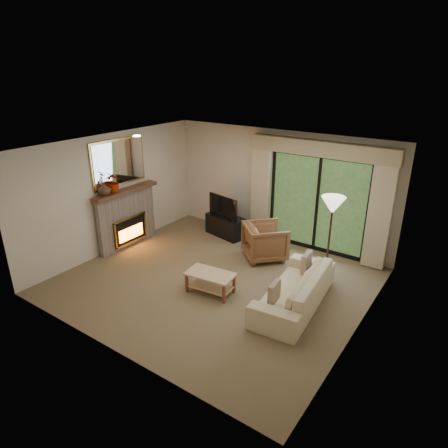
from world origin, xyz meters
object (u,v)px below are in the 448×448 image
Objects in this scene: media_console at (226,226)px; armchair at (265,241)px; coffee_table at (210,283)px; sofa at (294,288)px.

armchair is at bearing -8.86° from media_console.
media_console is 1.14× the size of coffee_table.
sofa is 1.53m from coffee_table.
media_console is 1.17× the size of armchair.
coffee_table is at bearing 129.60° from armchair.
coffee_table is (-0.13, -1.81, -0.19)m from armchair.
sofa is at bearing 13.59° from coffee_table.
media_console is 1.49m from armchair.
armchair is 1.83m from coffee_table.
sofa is at bearing -22.09° from media_console.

